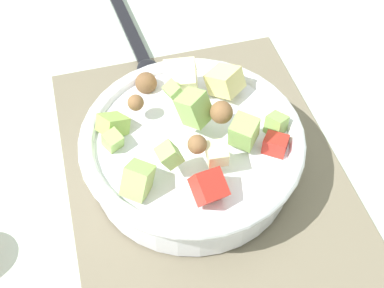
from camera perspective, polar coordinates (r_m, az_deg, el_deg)
ground_plane at (r=0.63m, az=1.72°, el=-4.07°), size 2.40×2.40×0.00m
placemat at (r=0.62m, az=1.73°, el=-3.92°), size 0.47×0.34×0.01m
salad_bowl at (r=0.60m, az=0.00°, el=-0.36°), size 0.26×0.26×0.12m
serving_spoon at (r=0.78m, az=-6.05°, el=10.67°), size 0.25×0.05×0.01m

